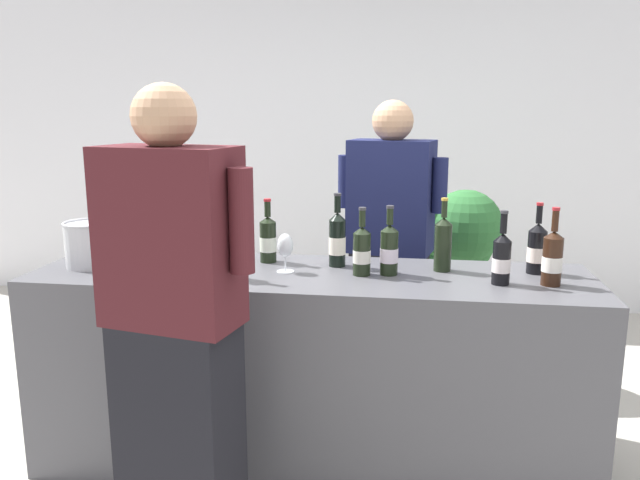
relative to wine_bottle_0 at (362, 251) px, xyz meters
The scene contains 19 objects.
ground_plane 1.07m from the wine_bottle_0, behind, with size 12.00×12.00×0.00m, color #B2ADA3.
wall_back 2.64m from the wine_bottle_0, 95.09° to the left, with size 8.00×0.10×2.80m, color white.
counter 0.62m from the wine_bottle_0, behind, with size 2.49×0.67×0.93m, color #4C4C51.
wine_bottle_0 is the anchor object (origin of this frame).
wine_bottle_1 0.59m from the wine_bottle_0, ahead, with size 0.08×0.08×0.31m.
wine_bottle_2 1.07m from the wine_bottle_0, behind, with size 0.08×0.08×0.31m.
wine_bottle_3 0.12m from the wine_bottle_0, 12.22° to the left, with size 0.08×0.08×0.31m.
wine_bottle_4 0.38m from the wine_bottle_0, 19.58° to the left, with size 0.08×0.08×0.33m.
wine_bottle_5 0.78m from the wine_bottle_0, 10.64° to the left, with size 0.08×0.08×0.32m.
wine_bottle_6 0.19m from the wine_bottle_0, 131.00° to the left, with size 0.08×0.08×0.34m.
wine_bottle_7 0.74m from the wine_bottle_0, behind, with size 0.08×0.08×0.30m.
wine_bottle_8 0.61m from the wine_bottle_0, 167.42° to the right, with size 0.08×0.08×0.36m.
wine_bottle_9 0.49m from the wine_bottle_0, 159.10° to the left, with size 0.08×0.08×0.30m.
wine_bottle_10 0.79m from the wine_bottle_0, ahead, with size 0.08×0.08×0.33m.
wine_glass 0.34m from the wine_bottle_0, behind, with size 0.08×0.08×0.18m.
ice_bucket 1.26m from the wine_bottle_0, behind, with size 0.23×0.23×0.21m.
person_server 0.72m from the wine_bottle_0, 81.69° to the left, with size 0.59×0.33×1.69m.
person_guest 0.95m from the wine_bottle_0, 128.97° to the right, with size 0.60×0.33×1.73m.
potted_shrub 1.36m from the wine_bottle_0, 68.88° to the left, with size 0.55×0.61×1.17m.
Camera 1 is at (0.44, -2.68, 1.65)m, focal length 35.19 mm.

